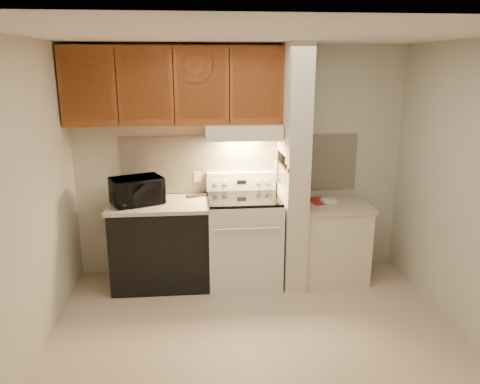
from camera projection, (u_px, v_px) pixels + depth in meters
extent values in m
plane|color=beige|center=(257.00, 339.00, 4.04)|extent=(3.60, 3.60, 0.00)
plane|color=white|center=(261.00, 34.00, 3.38)|extent=(3.60, 3.60, 0.00)
cube|color=beige|center=(241.00, 162.00, 5.15)|extent=(3.60, 2.50, 0.02)
cube|color=beige|center=(24.00, 206.00, 3.55)|extent=(0.02, 3.00, 2.50)
cube|color=beige|center=(474.00, 194.00, 3.87)|extent=(0.02, 3.00, 2.50)
cube|color=#ECE2C6|center=(241.00, 164.00, 5.14)|extent=(2.60, 0.02, 0.63)
cube|color=silver|center=(244.00, 241.00, 5.03)|extent=(0.76, 0.65, 0.92)
cube|color=black|center=(247.00, 248.00, 4.71)|extent=(0.50, 0.01, 0.30)
cylinder|color=silver|center=(247.00, 229.00, 4.62)|extent=(0.65, 0.02, 0.02)
cube|color=black|center=(244.00, 198.00, 4.90)|extent=(0.74, 0.64, 0.03)
cube|color=silver|center=(241.00, 181.00, 5.15)|extent=(0.76, 0.08, 0.20)
cube|color=black|center=(242.00, 182.00, 5.10)|extent=(0.10, 0.01, 0.04)
cylinder|color=silver|center=(216.00, 183.00, 5.08)|extent=(0.05, 0.02, 0.05)
cylinder|color=silver|center=(225.00, 182.00, 5.09)|extent=(0.05, 0.02, 0.05)
cylinder|color=silver|center=(258.00, 182.00, 5.12)|extent=(0.05, 0.02, 0.05)
cylinder|color=silver|center=(267.00, 181.00, 5.13)|extent=(0.05, 0.02, 0.05)
cube|color=black|center=(161.00, 245.00, 4.96)|extent=(1.00, 0.63, 0.87)
cube|color=beige|center=(159.00, 204.00, 4.84)|extent=(1.04, 0.67, 0.04)
cube|color=black|center=(198.00, 196.00, 5.06)|extent=(0.26, 0.15, 0.02)
cylinder|color=#2D6366|center=(131.00, 196.00, 4.92)|extent=(0.11, 0.11, 0.09)
cube|color=beige|center=(197.00, 177.00, 5.12)|extent=(0.08, 0.01, 0.12)
imported|color=black|center=(137.00, 191.00, 4.76)|extent=(0.59, 0.51, 0.28)
cube|color=beige|center=(293.00, 168.00, 4.86)|extent=(0.22, 0.70, 2.50)
cube|color=brown|center=(282.00, 164.00, 4.84)|extent=(0.01, 0.70, 0.04)
cube|color=black|center=(282.00, 163.00, 4.78)|extent=(0.02, 0.42, 0.04)
cube|color=silver|center=(284.00, 176.00, 4.65)|extent=(0.01, 0.03, 0.16)
cylinder|color=black|center=(284.00, 161.00, 4.60)|extent=(0.02, 0.02, 0.10)
cube|color=silver|center=(282.00, 175.00, 4.75)|extent=(0.01, 0.04, 0.18)
cylinder|color=black|center=(282.00, 159.00, 4.70)|extent=(0.02, 0.02, 0.10)
cube|color=silver|center=(281.00, 174.00, 4.80)|extent=(0.01, 0.04, 0.20)
cylinder|color=black|center=(281.00, 158.00, 4.77)|extent=(0.02, 0.02, 0.10)
cube|color=silver|center=(279.00, 171.00, 4.88)|extent=(0.01, 0.04, 0.16)
cylinder|color=black|center=(280.00, 156.00, 4.85)|extent=(0.02, 0.02, 0.10)
cube|color=silver|center=(278.00, 170.00, 4.95)|extent=(0.01, 0.04, 0.18)
cylinder|color=black|center=(278.00, 155.00, 4.93)|extent=(0.02, 0.02, 0.10)
cube|color=slate|center=(277.00, 169.00, 5.02)|extent=(0.03, 0.09, 0.22)
cube|color=beige|center=(332.00, 242.00, 5.12)|extent=(0.70, 0.60, 0.81)
cube|color=beige|center=(334.00, 205.00, 5.01)|extent=(0.74, 0.64, 0.04)
cube|color=#AC211E|center=(318.00, 201.00, 5.09)|extent=(0.28, 0.33, 0.01)
cube|color=white|center=(329.00, 201.00, 5.03)|extent=(0.18, 0.14, 0.04)
cube|color=beige|center=(243.00, 131.00, 4.84)|extent=(0.78, 0.44, 0.15)
cube|color=beige|center=(245.00, 138.00, 4.65)|extent=(0.78, 0.04, 0.06)
cube|color=brown|center=(174.00, 86.00, 4.70)|extent=(2.18, 0.33, 0.77)
cube|color=brown|center=(88.00, 87.00, 4.47)|extent=(0.46, 0.01, 0.63)
cube|color=black|center=(116.00, 87.00, 4.50)|extent=(0.01, 0.01, 0.73)
cube|color=brown|center=(145.00, 86.00, 4.52)|extent=(0.46, 0.01, 0.63)
cube|color=black|center=(174.00, 86.00, 4.54)|extent=(0.01, 0.01, 0.73)
cube|color=brown|center=(202.00, 86.00, 4.57)|extent=(0.46, 0.01, 0.63)
cube|color=black|center=(229.00, 86.00, 4.59)|extent=(0.01, 0.01, 0.73)
cube|color=brown|center=(257.00, 86.00, 4.62)|extent=(0.46, 0.01, 0.63)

